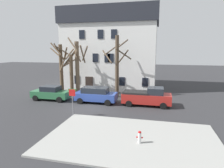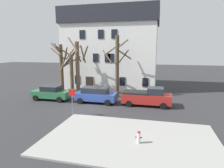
{
  "view_description": "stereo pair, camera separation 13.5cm",
  "coord_description": "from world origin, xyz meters",
  "px_view_note": "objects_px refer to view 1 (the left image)",
  "views": [
    {
      "loc": [
        6.81,
        -18.2,
        6.01
      ],
      "look_at": [
        2.16,
        1.62,
        2.31
      ],
      "focal_mm": 30.95,
      "sensor_mm": 36.0,
      "label": 1
    },
    {
      "loc": [
        6.95,
        -18.16,
        6.01
      ],
      "look_at": [
        2.16,
        1.62,
        2.31
      ],
      "focal_mm": 30.95,
      "sensor_mm": 36.0,
      "label": 2
    }
  ],
  "objects_px": {
    "car_green_sedan": "(51,93)",
    "pickup_truck_red": "(147,97)",
    "street_sign_pole": "(72,97)",
    "car_blue_wagon": "(96,95)",
    "tree_bare_far": "(77,65)",
    "bicycle_leaning": "(56,92)",
    "tree_bare_mid": "(71,72)",
    "building_main": "(111,49)",
    "tree_bare_end": "(117,64)",
    "fire_hydrant": "(140,137)",
    "tree_bare_near": "(61,67)"
  },
  "relations": [
    {
      "from": "car_green_sedan",
      "to": "pickup_truck_red",
      "type": "height_order",
      "value": "pickup_truck_red"
    },
    {
      "from": "street_sign_pole",
      "to": "car_blue_wagon",
      "type": "bearing_deg",
      "value": 82.44
    },
    {
      "from": "tree_bare_far",
      "to": "bicycle_leaning",
      "type": "xyz_separation_m",
      "value": [
        -2.68,
        -1.07,
        -3.51
      ]
    },
    {
      "from": "tree_bare_mid",
      "to": "car_blue_wagon",
      "type": "xyz_separation_m",
      "value": [
        4.38,
        -3.14,
        -2.12
      ]
    },
    {
      "from": "tree_bare_far",
      "to": "car_blue_wagon",
      "type": "distance_m",
      "value": 5.89
    },
    {
      "from": "car_blue_wagon",
      "to": "car_green_sedan",
      "type": "bearing_deg",
      "value": -179.11
    },
    {
      "from": "building_main",
      "to": "tree_bare_far",
      "type": "relative_size",
      "value": 1.9
    },
    {
      "from": "tree_bare_mid",
      "to": "bicycle_leaning",
      "type": "relative_size",
      "value": 3.59
    },
    {
      "from": "bicycle_leaning",
      "to": "tree_bare_end",
      "type": "bearing_deg",
      "value": 4.93
    },
    {
      "from": "tree_bare_mid",
      "to": "fire_hydrant",
      "type": "height_order",
      "value": "tree_bare_mid"
    },
    {
      "from": "tree_bare_near",
      "to": "car_green_sedan",
      "type": "relative_size",
      "value": 1.51
    },
    {
      "from": "tree_bare_end",
      "to": "bicycle_leaning",
      "type": "xyz_separation_m",
      "value": [
        -8.13,
        -0.7,
        -3.76
      ]
    },
    {
      "from": "fire_hydrant",
      "to": "bicycle_leaning",
      "type": "distance_m",
      "value": 16.47
    },
    {
      "from": "tree_bare_near",
      "to": "street_sign_pole",
      "type": "height_order",
      "value": "tree_bare_near"
    },
    {
      "from": "tree_bare_mid",
      "to": "car_green_sedan",
      "type": "relative_size",
      "value": 1.36
    },
    {
      "from": "building_main",
      "to": "tree_bare_far",
      "type": "xyz_separation_m",
      "value": [
        -3.18,
        -5.93,
        -2.17
      ]
    },
    {
      "from": "tree_bare_far",
      "to": "car_green_sedan",
      "type": "relative_size",
      "value": 1.66
    },
    {
      "from": "tree_bare_end",
      "to": "fire_hydrant",
      "type": "distance_m",
      "value": 13.04
    },
    {
      "from": "car_blue_wagon",
      "to": "tree_bare_far",
      "type": "bearing_deg",
      "value": 136.09
    },
    {
      "from": "tree_bare_mid",
      "to": "fire_hydrant",
      "type": "xyz_separation_m",
      "value": [
        10.11,
        -11.87,
        -2.51
      ]
    },
    {
      "from": "tree_bare_mid",
      "to": "pickup_truck_red",
      "type": "xyz_separation_m",
      "value": [
        10.06,
        -2.96,
        -2.08
      ]
    },
    {
      "from": "pickup_truck_red",
      "to": "street_sign_pole",
      "type": "height_order",
      "value": "street_sign_pole"
    },
    {
      "from": "car_blue_wagon",
      "to": "fire_hydrant",
      "type": "relative_size",
      "value": 5.74
    },
    {
      "from": "tree_bare_mid",
      "to": "car_blue_wagon",
      "type": "relative_size",
      "value": 1.32
    },
    {
      "from": "tree_bare_end",
      "to": "car_blue_wagon",
      "type": "xyz_separation_m",
      "value": [
        -1.78,
        -3.17,
        -3.2
      ]
    },
    {
      "from": "bicycle_leaning",
      "to": "fire_hydrant",
      "type": "bearing_deg",
      "value": -42.81
    },
    {
      "from": "building_main",
      "to": "tree_bare_far",
      "type": "bearing_deg",
      "value": -118.24
    },
    {
      "from": "building_main",
      "to": "pickup_truck_red",
      "type": "xyz_separation_m",
      "value": [
        6.17,
        -9.28,
        -5.08
      ]
    },
    {
      "from": "building_main",
      "to": "bicycle_leaning",
      "type": "xyz_separation_m",
      "value": [
        -5.86,
        -6.99,
        -5.68
      ]
    },
    {
      "from": "tree_bare_near",
      "to": "tree_bare_mid",
      "type": "bearing_deg",
      "value": -2.56
    },
    {
      "from": "tree_bare_mid",
      "to": "car_green_sedan",
      "type": "height_order",
      "value": "tree_bare_mid"
    },
    {
      "from": "fire_hydrant",
      "to": "bicycle_leaning",
      "type": "bearing_deg",
      "value": 137.19
    },
    {
      "from": "tree_bare_far",
      "to": "tree_bare_near",
      "type": "bearing_deg",
      "value": -171.42
    },
    {
      "from": "tree_bare_end",
      "to": "car_blue_wagon",
      "type": "height_order",
      "value": "tree_bare_end"
    },
    {
      "from": "car_green_sedan",
      "to": "street_sign_pole",
      "type": "bearing_deg",
      "value": -43.54
    },
    {
      "from": "fire_hydrant",
      "to": "street_sign_pole",
      "type": "relative_size",
      "value": 0.32
    },
    {
      "from": "car_green_sedan",
      "to": "bicycle_leaning",
      "type": "distance_m",
      "value": 2.71
    },
    {
      "from": "street_sign_pole",
      "to": "bicycle_leaning",
      "type": "relative_size",
      "value": 1.48
    },
    {
      "from": "car_green_sedan",
      "to": "fire_hydrant",
      "type": "xyz_separation_m",
      "value": [
        11.31,
        -8.64,
        -0.31
      ]
    },
    {
      "from": "tree_bare_far",
      "to": "bicycle_leaning",
      "type": "height_order",
      "value": "tree_bare_far"
    },
    {
      "from": "tree_bare_mid",
      "to": "street_sign_pole",
      "type": "xyz_separation_m",
      "value": [
        3.75,
        -7.93,
        -1.27
      ]
    },
    {
      "from": "pickup_truck_red",
      "to": "bicycle_leaning",
      "type": "relative_size",
      "value": 3.02
    },
    {
      "from": "tree_bare_near",
      "to": "tree_bare_mid",
      "type": "distance_m",
      "value": 1.62
    },
    {
      "from": "tree_bare_end",
      "to": "pickup_truck_red",
      "type": "relative_size",
      "value": 1.48
    },
    {
      "from": "tree_bare_mid",
      "to": "tree_bare_end",
      "type": "relative_size",
      "value": 0.8
    },
    {
      "from": "fire_hydrant",
      "to": "tree_bare_far",
      "type": "bearing_deg",
      "value": 127.49
    },
    {
      "from": "tree_bare_near",
      "to": "pickup_truck_red",
      "type": "bearing_deg",
      "value": -14.68
    },
    {
      "from": "building_main",
      "to": "fire_hydrant",
      "type": "distance_m",
      "value": 20.0
    },
    {
      "from": "tree_bare_near",
      "to": "bicycle_leaning",
      "type": "bearing_deg",
      "value": -123.52
    },
    {
      "from": "pickup_truck_red",
      "to": "fire_hydrant",
      "type": "height_order",
      "value": "pickup_truck_red"
    }
  ]
}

